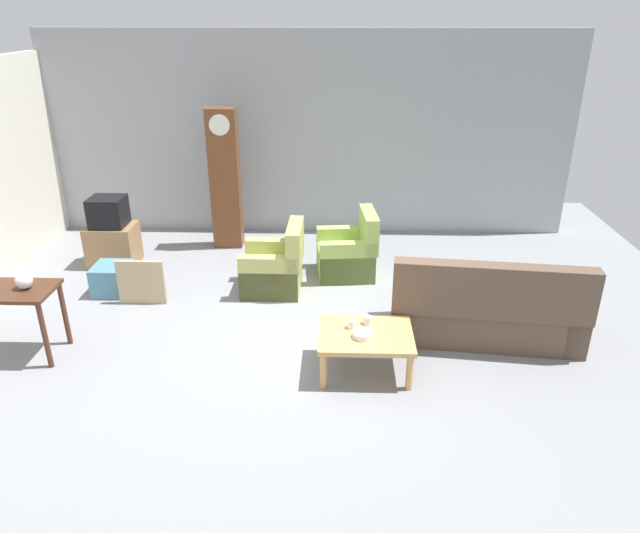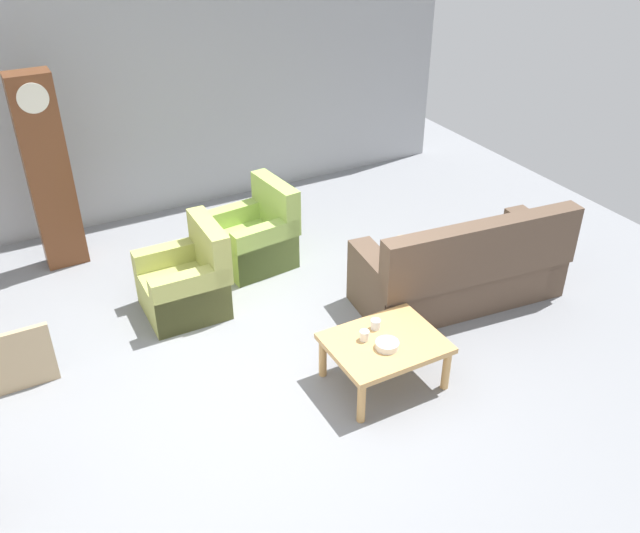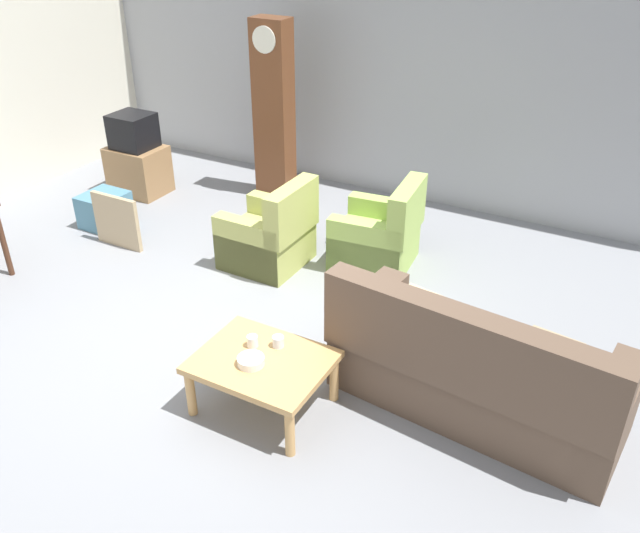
{
  "view_description": "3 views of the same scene",
  "coord_description": "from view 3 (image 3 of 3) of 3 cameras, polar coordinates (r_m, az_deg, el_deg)",
  "views": [
    {
      "loc": [
        0.49,
        -5.74,
        3.47
      ],
      "look_at": [
        0.28,
        0.56,
        0.65
      ],
      "focal_mm": 32.55,
      "sensor_mm": 36.0,
      "label": 1
    },
    {
      "loc": [
        -1.86,
        -4.37,
        3.97
      ],
      "look_at": [
        0.65,
        0.29,
        0.73
      ],
      "focal_mm": 38.08,
      "sensor_mm": 36.0,
      "label": 2
    },
    {
      "loc": [
        2.99,
        -3.76,
        3.42
      ],
      "look_at": [
        0.72,
        0.38,
        0.69
      ],
      "focal_mm": 37.1,
      "sensor_mm": 36.0,
      "label": 3
    }
  ],
  "objects": [
    {
      "name": "cup_blue_rimmed",
      "position": [
        4.94,
        -3.62,
        -6.48
      ],
      "size": [
        0.09,
        0.09,
        0.09
      ],
      "primitive_type": "cylinder",
      "color": "silver",
      "rests_on": "coffee_table_wood"
    },
    {
      "name": "grandfather_clock",
      "position": [
        8.15,
        -4.01,
        13.26
      ],
      "size": [
        0.44,
        0.3,
        2.14
      ],
      "color": "brown",
      "rests_on": "ground_plane"
    },
    {
      "name": "ground_plane",
      "position": [
        5.89,
        -7.98,
        -5.76
      ],
      "size": [
        10.4,
        10.4,
        0.0
      ],
      "primitive_type": "plane",
      "color": "gray"
    },
    {
      "name": "garage_door_wall",
      "position": [
        8.15,
        6.76,
        16.93
      ],
      "size": [
        8.4,
        0.16,
        3.2
      ],
      "primitive_type": "cube",
      "color": "#9EA0A5",
      "rests_on": "ground_plane"
    },
    {
      "name": "cup_white_porcelain",
      "position": [
        4.95,
        -5.85,
        -6.44
      ],
      "size": [
        0.08,
        0.08,
        0.09
      ],
      "primitive_type": "cylinder",
      "color": "white",
      "rests_on": "coffee_table_wood"
    },
    {
      "name": "framed_picture_leaning",
      "position": [
        7.43,
        -17.13,
        3.74
      ],
      "size": [
        0.6,
        0.05,
        0.59
      ],
      "primitive_type": "cube",
      "color": "tan",
      "rests_on": "ground_plane"
    },
    {
      "name": "armchair_olive_near",
      "position": [
        6.76,
        -4.34,
        2.53
      ],
      "size": [
        0.8,
        0.77,
        0.92
      ],
      "color": "tan",
      "rests_on": "ground_plane"
    },
    {
      "name": "armchair_olive_far",
      "position": [
        6.76,
        5.13,
        2.49
      ],
      "size": [
        0.86,
        0.84,
        0.92
      ],
      "color": "#A2C25C",
      "rests_on": "ground_plane"
    },
    {
      "name": "tv_crt",
      "position": [
        8.58,
        -15.83,
        11.19
      ],
      "size": [
        0.48,
        0.44,
        0.42
      ],
      "primitive_type": "cube",
      "color": "black",
      "rests_on": "tv_stand_cabinet"
    },
    {
      "name": "tv_stand_cabinet",
      "position": [
        8.75,
        -15.37,
        8.05
      ],
      "size": [
        0.68,
        0.52,
        0.6
      ],
      "primitive_type": "cube",
      "color": "#997047",
      "rests_on": "ground_plane"
    },
    {
      "name": "couch_floral",
      "position": [
        4.97,
        13.15,
        -9.0
      ],
      "size": [
        2.18,
        1.1,
        1.04
      ],
      "color": "brown",
      "rests_on": "ground_plane"
    },
    {
      "name": "bowl_white_stacked",
      "position": [
        4.79,
        -5.99,
        -8.1
      ],
      "size": [
        0.2,
        0.2,
        0.06
      ],
      "primitive_type": "cylinder",
      "color": "white",
      "rests_on": "coffee_table_wood"
    },
    {
      "name": "coffee_table_wood",
      "position": [
        4.89,
        -5.0,
        -8.56
      ],
      "size": [
        0.96,
        0.76,
        0.44
      ],
      "color": "tan",
      "rests_on": "ground_plane"
    },
    {
      "name": "storage_box_blue",
      "position": [
        7.99,
        -18.07,
        4.67
      ],
      "size": [
        0.45,
        0.48,
        0.39
      ],
      "primitive_type": "cube",
      "color": "teal",
      "rests_on": "ground_plane"
    }
  ]
}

